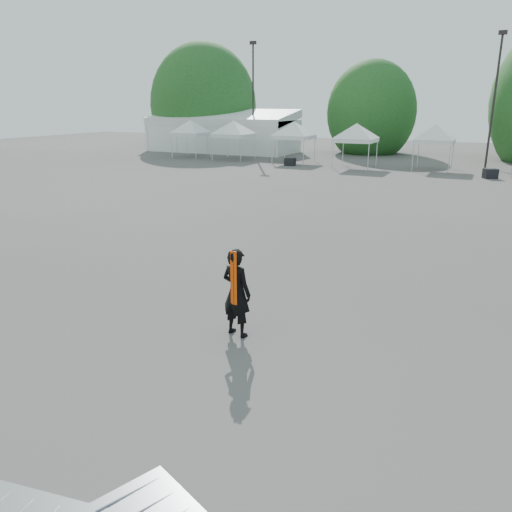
% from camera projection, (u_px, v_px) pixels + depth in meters
% --- Properties ---
extents(ground, '(120.00, 120.00, 0.00)m').
position_uv_depth(ground, '(304.00, 304.00, 12.32)').
color(ground, '#474442').
rests_on(ground, ground).
extents(marquee, '(15.00, 6.25, 4.23)m').
position_uv_depth(marquee, '(222.00, 132.00, 51.02)').
color(marquee, white).
rests_on(marquee, ground).
extents(light_pole_west, '(0.60, 0.25, 10.30)m').
position_uv_depth(light_pole_west, '(253.00, 92.00, 47.39)').
color(light_pole_west, black).
rests_on(light_pole_west, ground).
extents(light_pole_east, '(0.60, 0.25, 9.80)m').
position_uv_depth(light_pole_east, '(495.00, 93.00, 37.03)').
color(light_pole_east, black).
rests_on(light_pole_east, ground).
extents(tree_far_w, '(4.80, 4.80, 7.30)m').
position_uv_depth(tree_far_w, '(204.00, 106.00, 54.52)').
color(tree_far_w, '#382314').
rests_on(tree_far_w, ground).
extents(tree_mid_w, '(4.16, 4.16, 6.33)m').
position_uv_depth(tree_mid_w, '(371.00, 112.00, 48.95)').
color(tree_mid_w, '#382314').
rests_on(tree_mid_w, ground).
extents(tent_a, '(3.89, 3.89, 3.88)m').
position_uv_depth(tent_a, '(190.00, 123.00, 45.37)').
color(tent_a, silver).
rests_on(tent_a, ground).
extents(tent_b, '(4.24, 4.24, 3.88)m').
position_uv_depth(tent_b, '(233.00, 124.00, 43.34)').
color(tent_b, silver).
rests_on(tent_b, ground).
extents(tent_c, '(4.19, 4.19, 3.88)m').
position_uv_depth(tent_c, '(294.00, 125.00, 41.21)').
color(tent_c, silver).
rests_on(tent_c, ground).
extents(tent_d, '(4.13, 4.13, 3.88)m').
position_uv_depth(tent_d, '(357.00, 127.00, 37.73)').
color(tent_d, silver).
rests_on(tent_d, ground).
extents(tent_e, '(3.84, 3.84, 3.88)m').
position_uv_depth(tent_e, '(436.00, 128.00, 36.43)').
color(tent_e, silver).
rests_on(tent_e, ground).
extents(man, '(0.78, 0.59, 1.91)m').
position_uv_depth(man, '(237.00, 292.00, 10.41)').
color(man, black).
rests_on(man, ground).
extents(crate_west, '(0.83, 0.68, 0.60)m').
position_uv_depth(crate_west, '(290.00, 162.00, 39.74)').
color(crate_west, black).
rests_on(crate_west, ground).
extents(crate_mid, '(1.03, 0.94, 0.65)m').
position_uv_depth(crate_mid, '(490.00, 174.00, 32.90)').
color(crate_mid, black).
rests_on(crate_mid, ground).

